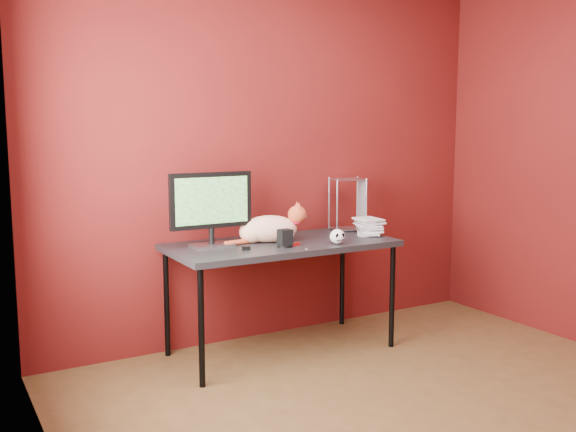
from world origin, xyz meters
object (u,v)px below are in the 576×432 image
skull_mug (338,236)px  cat (270,228)px  desk (282,250)px  book_stack (359,145)px  speaker (285,239)px  monitor (211,206)px

skull_mug → cat: bearing=150.4°
desk → book_stack: book_stack is taller
desk → speaker: 0.20m
desk → monitor: monitor is taller
desk → cat: size_ratio=2.67×
cat → monitor: bearing=-166.2°
monitor → skull_mug: size_ratio=5.37×
monitor → cat: monitor is taller
monitor → desk: bearing=-8.9°
speaker → book_stack: 0.92m
speaker → desk: bearing=66.3°
cat → skull_mug: cat is taller
desk → skull_mug: (0.28, -0.25, 0.10)m
desk → speaker: (-0.07, -0.16, 0.10)m
monitor → book_stack: bearing=-3.9°
monitor → speaker: (0.40, -0.23, -0.21)m
cat → book_stack: 0.88m
book_stack → monitor: bearing=176.6°
speaker → book_stack: size_ratio=0.09×
monitor → speaker: bearing=-30.3°
desk → book_stack: (0.62, 0.00, 0.68)m
cat → skull_mug: size_ratio=5.50×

